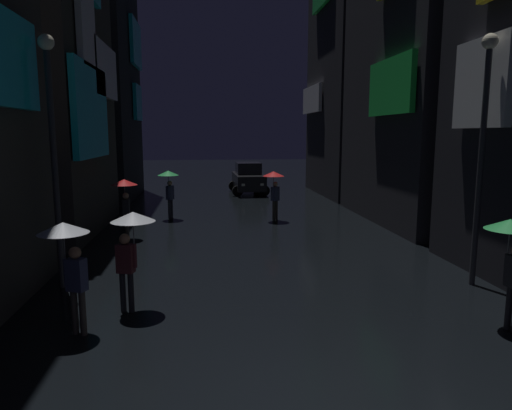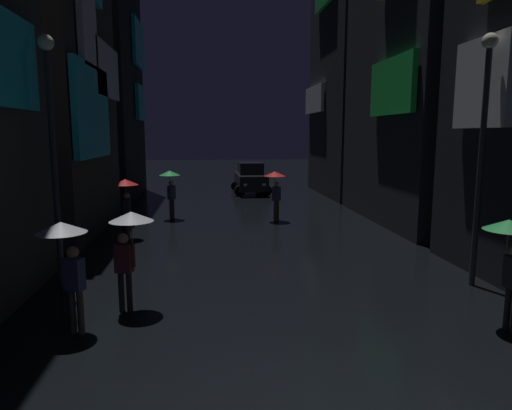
# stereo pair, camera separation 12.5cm
# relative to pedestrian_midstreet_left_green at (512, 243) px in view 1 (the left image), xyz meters

# --- Properties ---
(building_left_mid) EXTENTS (4.25, 7.31, 12.25)m
(building_left_mid) POSITION_rel_pedestrian_midstreet_left_green_xyz_m (-11.59, 10.20, 4.47)
(building_left_mid) COLOR #33302D
(building_left_mid) RESTS_ON ground
(building_left_far) EXTENTS (4.25, 7.40, 17.60)m
(building_left_far) POSITION_rel_pedestrian_midstreet_left_green_xyz_m (-11.62, 19.27, 7.13)
(building_left_far) COLOR black
(building_left_far) RESTS_ON ground
(building_right_mid) EXTENTS (4.25, 8.58, 14.02)m
(building_right_mid) POSITION_rel_pedestrian_midstreet_left_green_xyz_m (3.35, 10.84, 5.35)
(building_right_mid) COLOR #232328
(building_right_mid) RESTS_ON ground
(pedestrian_midstreet_left_green) EXTENTS (0.90, 0.90, 2.12)m
(pedestrian_midstreet_left_green) POSITION_rel_pedestrian_midstreet_left_green_xyz_m (0.00, 0.00, 0.00)
(pedestrian_midstreet_left_green) COLOR black
(pedestrian_midstreet_left_green) RESTS_ON ground
(pedestrian_near_crossing_clear) EXTENTS (0.90, 0.90, 2.12)m
(pedestrian_near_crossing_clear) POSITION_rel_pedestrian_midstreet_left_green_xyz_m (-8.14, 0.67, 0.00)
(pedestrian_near_crossing_clear) COLOR #38332D
(pedestrian_near_crossing_clear) RESTS_ON ground
(pedestrian_midstreet_centre_red) EXTENTS (0.90, 0.90, 2.12)m
(pedestrian_midstreet_centre_red) POSITION_rel_pedestrian_midstreet_left_green_xyz_m (-2.74, 11.29, 0.00)
(pedestrian_midstreet_centre_red) COLOR #38332D
(pedestrian_midstreet_centre_red) RESTS_ON ground
(pedestrian_foreground_left_clear) EXTENTS (0.90, 0.90, 2.12)m
(pedestrian_foreground_left_clear) POSITION_rel_pedestrian_midstreet_left_green_xyz_m (-7.19, 1.67, 0.00)
(pedestrian_foreground_left_clear) COLOR black
(pedestrian_foreground_left_clear) RESTS_ON ground
(pedestrian_far_right_red) EXTENTS (0.90, 0.90, 2.12)m
(pedestrian_far_right_red) POSITION_rel_pedestrian_midstreet_left_green_xyz_m (-8.42, 8.47, 0.00)
(pedestrian_far_right_red) COLOR #38332D
(pedestrian_far_right_red) RESTS_ON ground
(pedestrian_foreground_right_green) EXTENTS (0.90, 0.90, 2.12)m
(pedestrian_foreground_right_green) POSITION_rel_pedestrian_midstreet_left_green_xyz_m (-7.19, 12.18, 0.00)
(pedestrian_foreground_right_green) COLOR #2D2D38
(pedestrian_foreground_right_green) RESTS_ON ground
(car_distant) EXTENTS (2.32, 4.19, 1.92)m
(car_distant) POSITION_rel_pedestrian_midstreet_left_green_xyz_m (-2.94, 20.44, -0.74)
(car_distant) COLOR black
(car_distant) RESTS_ON ground
(streetlamp_right_near) EXTENTS (0.36, 0.36, 5.95)m
(streetlamp_right_near) POSITION_rel_pedestrian_midstreet_left_green_xyz_m (0.86, 2.49, 2.01)
(streetlamp_right_near) COLOR #2D2D33
(streetlamp_right_near) RESTS_ON ground
(streetlamp_left_near) EXTENTS (0.36, 0.36, 5.89)m
(streetlamp_left_near) POSITION_rel_pedestrian_midstreet_left_green_xyz_m (-9.14, 3.43, 1.98)
(streetlamp_left_near) COLOR #2D2D33
(streetlamp_left_near) RESTS_ON ground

